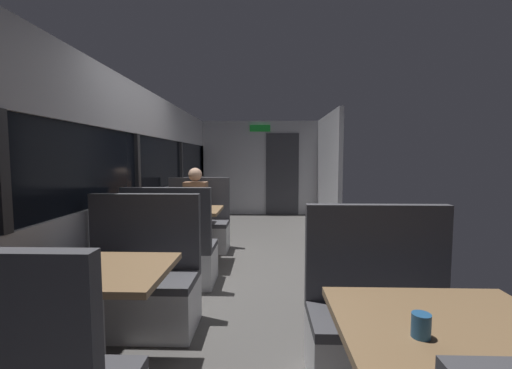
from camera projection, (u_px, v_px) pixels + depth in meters
ground_plane at (254, 272)px, 4.13m from camera, size 3.30×9.20×0.02m
carriage_window_panel_left at (136, 182)px, 4.09m from camera, size 0.09×8.48×2.30m
carriage_end_bulkhead at (262, 169)px, 8.22m from camera, size 2.90×0.11×2.30m
carriage_aisle_panel_right at (328, 170)px, 6.98m from camera, size 0.08×2.40×2.30m
dining_table_near_window at (94, 284)px, 2.03m from camera, size 0.90×0.70×0.74m
bench_near_window_facing_entry at (139, 289)px, 2.75m from camera, size 0.95×0.50×1.10m
dining_table_mid_window at (186, 217)px, 4.35m from camera, size 0.90×0.70×0.74m
bench_mid_window_facing_end at (172, 255)px, 3.68m from camera, size 0.95×0.50×1.10m
bench_mid_window_facing_entry at (198, 229)px, 5.08m from camera, size 0.95×0.50×1.10m
dining_table_front_aisle at (445, 344)px, 1.37m from camera, size 0.90×0.70×0.74m
bench_front_aisle_facing_entry at (383, 329)px, 2.10m from camera, size 0.95×0.50×1.10m
seated_passenger at (196, 216)px, 4.99m from camera, size 0.47×0.55×1.26m
coffee_cup_primary at (421, 325)px, 1.24m from camera, size 0.07×0.07×0.09m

